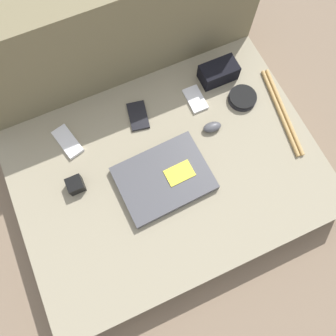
{
  "coord_description": "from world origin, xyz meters",
  "views": [
    {
      "loc": [
        -0.14,
        -0.31,
        1.18
      ],
      "look_at": [
        0.0,
        0.0,
        0.16
      ],
      "focal_mm": 35.0,
      "sensor_mm": 36.0,
      "label": 1
    }
  ],
  "objects_px": {
    "charger_brick": "(75,185)",
    "phone_black": "(195,99)",
    "computer_mouse": "(212,127)",
    "phone_small": "(138,116)",
    "laptop": "(164,178)",
    "speaker_puck": "(242,98)",
    "camera_pouch": "(218,72)",
    "phone_silver": "(68,142)"
  },
  "relations": [
    {
      "from": "laptop",
      "to": "speaker_puck",
      "type": "bearing_deg",
      "value": 20.25
    },
    {
      "from": "phone_small",
      "to": "phone_black",
      "type": "bearing_deg",
      "value": 4.49
    },
    {
      "from": "computer_mouse",
      "to": "phone_small",
      "type": "height_order",
      "value": "computer_mouse"
    },
    {
      "from": "speaker_puck",
      "to": "phone_silver",
      "type": "distance_m",
      "value": 0.63
    },
    {
      "from": "charger_brick",
      "to": "phone_black",
      "type": "bearing_deg",
      "value": 14.96
    },
    {
      "from": "laptop",
      "to": "camera_pouch",
      "type": "relative_size",
      "value": 2.28
    },
    {
      "from": "phone_small",
      "to": "speaker_puck",
      "type": "bearing_deg",
      "value": -3.17
    },
    {
      "from": "laptop",
      "to": "charger_brick",
      "type": "xyz_separation_m",
      "value": [
        -0.27,
        0.09,
        0.01
      ]
    },
    {
      "from": "laptop",
      "to": "speaker_puck",
      "type": "height_order",
      "value": "laptop"
    },
    {
      "from": "phone_silver",
      "to": "charger_brick",
      "type": "xyz_separation_m",
      "value": [
        -0.02,
        -0.16,
        0.01
      ]
    },
    {
      "from": "speaker_puck",
      "to": "phone_black",
      "type": "height_order",
      "value": "speaker_puck"
    },
    {
      "from": "camera_pouch",
      "to": "phone_silver",
      "type": "bearing_deg",
      "value": -177.98
    },
    {
      "from": "computer_mouse",
      "to": "phone_silver",
      "type": "distance_m",
      "value": 0.5
    },
    {
      "from": "charger_brick",
      "to": "computer_mouse",
      "type": "bearing_deg",
      "value": 0.61
    },
    {
      "from": "camera_pouch",
      "to": "speaker_puck",
      "type": "bearing_deg",
      "value": -71.42
    },
    {
      "from": "phone_black",
      "to": "phone_small",
      "type": "height_order",
      "value": "same"
    },
    {
      "from": "laptop",
      "to": "computer_mouse",
      "type": "height_order",
      "value": "laptop"
    },
    {
      "from": "phone_silver",
      "to": "camera_pouch",
      "type": "relative_size",
      "value": 0.99
    },
    {
      "from": "phone_small",
      "to": "camera_pouch",
      "type": "relative_size",
      "value": 0.88
    },
    {
      "from": "speaker_puck",
      "to": "phone_small",
      "type": "relative_size",
      "value": 0.86
    },
    {
      "from": "phone_small",
      "to": "charger_brick",
      "type": "height_order",
      "value": "charger_brick"
    },
    {
      "from": "phone_black",
      "to": "speaker_puck",
      "type": "bearing_deg",
      "value": -23.44
    },
    {
      "from": "phone_small",
      "to": "camera_pouch",
      "type": "xyz_separation_m",
      "value": [
        0.33,
        0.03,
        0.03
      ]
    },
    {
      "from": "phone_silver",
      "to": "charger_brick",
      "type": "distance_m",
      "value": 0.16
    },
    {
      "from": "phone_small",
      "to": "camera_pouch",
      "type": "height_order",
      "value": "camera_pouch"
    },
    {
      "from": "phone_silver",
      "to": "camera_pouch",
      "type": "xyz_separation_m",
      "value": [
        0.58,
        0.02,
        0.02
      ]
    },
    {
      "from": "charger_brick",
      "to": "phone_silver",
      "type": "bearing_deg",
      "value": 81.62
    },
    {
      "from": "computer_mouse",
      "to": "phone_small",
      "type": "relative_size",
      "value": 0.58
    },
    {
      "from": "speaker_puck",
      "to": "camera_pouch",
      "type": "relative_size",
      "value": 0.76
    },
    {
      "from": "computer_mouse",
      "to": "phone_small",
      "type": "distance_m",
      "value": 0.26
    },
    {
      "from": "camera_pouch",
      "to": "charger_brick",
      "type": "distance_m",
      "value": 0.63
    },
    {
      "from": "computer_mouse",
      "to": "phone_silver",
      "type": "relative_size",
      "value": 0.52
    },
    {
      "from": "laptop",
      "to": "camera_pouch",
      "type": "distance_m",
      "value": 0.44
    },
    {
      "from": "speaker_puck",
      "to": "charger_brick",
      "type": "xyz_separation_m",
      "value": [
        -0.64,
        -0.06,
        0.01
      ]
    },
    {
      "from": "computer_mouse",
      "to": "speaker_puck",
      "type": "height_order",
      "value": "computer_mouse"
    },
    {
      "from": "speaker_puck",
      "to": "phone_black",
      "type": "relative_size",
      "value": 0.99
    },
    {
      "from": "camera_pouch",
      "to": "phone_black",
      "type": "bearing_deg",
      "value": -156.16
    },
    {
      "from": "phone_small",
      "to": "charger_brick",
      "type": "xyz_separation_m",
      "value": [
        -0.28,
        -0.15,
        0.02
      ]
    },
    {
      "from": "computer_mouse",
      "to": "camera_pouch",
      "type": "relative_size",
      "value": 0.51
    },
    {
      "from": "phone_silver",
      "to": "charger_brick",
      "type": "relative_size",
      "value": 2.6
    },
    {
      "from": "speaker_puck",
      "to": "charger_brick",
      "type": "relative_size",
      "value": 2.01
    },
    {
      "from": "laptop",
      "to": "phone_small",
      "type": "height_order",
      "value": "laptop"
    }
  ]
}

